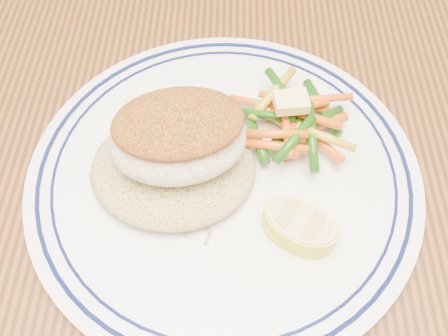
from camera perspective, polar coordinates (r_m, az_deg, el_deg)
dining_table at (r=0.47m, az=0.36°, el=-7.09°), size 1.50×0.90×0.75m
plate at (r=0.38m, az=0.00°, el=-0.89°), size 0.29×0.29×0.02m
rice_pilaf at (r=0.36m, az=-5.85°, el=0.33°), size 0.12×0.11×0.02m
fish_fillet at (r=0.34m, az=-5.24°, el=3.57°), size 0.11×0.08×0.05m
vegetable_pile at (r=0.39m, az=8.01°, el=5.31°), size 0.10×0.10×0.03m
butter_pat at (r=0.37m, az=7.69°, el=7.49°), size 0.03×0.02×0.01m
lemon_wedge at (r=0.34m, az=8.63°, el=-6.51°), size 0.07×0.07×0.02m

